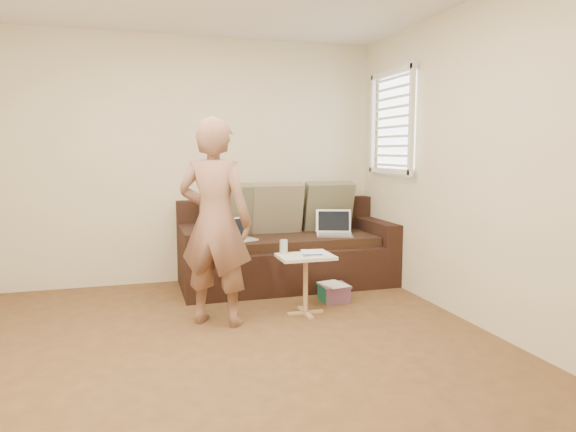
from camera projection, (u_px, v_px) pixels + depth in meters
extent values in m
plane|color=#4F391D|center=(235.00, 357.00, 3.53)|extent=(4.50, 4.50, 0.00)
plane|color=beige|center=(194.00, 161.00, 5.50)|extent=(4.00, 0.00, 4.00)
plane|color=beige|center=(404.00, 195.00, 1.22)|extent=(4.00, 0.00, 4.00)
plane|color=beige|center=(491.00, 165.00, 3.93)|extent=(0.00, 4.50, 4.50)
imported|color=brown|center=(215.00, 222.00, 4.13)|extent=(0.74, 0.67, 1.68)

